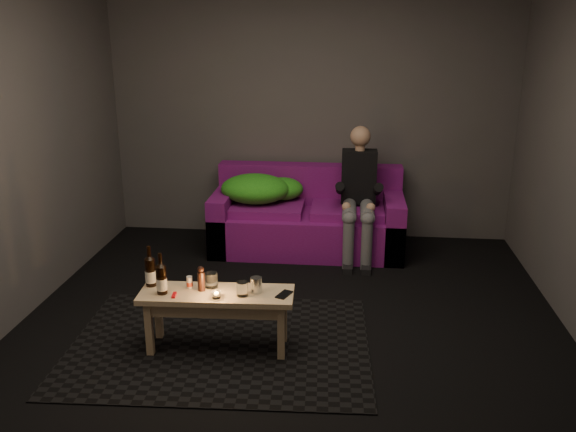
% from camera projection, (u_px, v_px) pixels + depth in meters
% --- Properties ---
extents(floor, '(4.50, 4.50, 0.00)m').
position_uv_depth(floor, '(288.00, 338.00, 4.29)').
color(floor, black).
rests_on(floor, ground).
extents(room, '(4.50, 4.50, 4.50)m').
position_uv_depth(room, '(295.00, 94.00, 4.24)').
color(room, silver).
rests_on(room, ground).
extents(rug, '(2.10, 1.57, 0.01)m').
position_uv_depth(rug, '(220.00, 344.00, 4.20)').
color(rug, black).
rests_on(rug, floor).
extents(sofa, '(1.81, 0.82, 0.78)m').
position_uv_depth(sofa, '(308.00, 220.00, 5.92)').
color(sofa, '#78106B').
rests_on(sofa, floor).
extents(green_blanket, '(0.80, 0.54, 0.27)m').
position_uv_depth(green_blanket, '(260.00, 189.00, 5.87)').
color(green_blanket, '#18881B').
rests_on(green_blanket, sofa).
extents(person, '(0.33, 0.75, 1.21)m').
position_uv_depth(person, '(359.00, 191.00, 5.63)').
color(person, black).
rests_on(person, sofa).
extents(coffee_table, '(1.03, 0.37, 0.42)m').
position_uv_depth(coffee_table, '(217.00, 302.00, 4.05)').
color(coffee_table, tan).
rests_on(coffee_table, rug).
extents(beer_bottle_a, '(0.07, 0.07, 0.28)m').
position_uv_depth(beer_bottle_a, '(150.00, 271.00, 4.10)').
color(beer_bottle_a, black).
rests_on(beer_bottle_a, coffee_table).
extents(beer_bottle_b, '(0.07, 0.07, 0.28)m').
position_uv_depth(beer_bottle_b, '(161.00, 279.00, 3.98)').
color(beer_bottle_b, black).
rests_on(beer_bottle_b, coffee_table).
extents(salt_shaker, '(0.05, 0.05, 0.08)m').
position_uv_depth(salt_shaker, '(190.00, 282.00, 4.08)').
color(salt_shaker, silver).
rests_on(salt_shaker, coffee_table).
extents(pepper_mill, '(0.05, 0.05, 0.13)m').
position_uv_depth(pepper_mill, '(201.00, 281.00, 4.04)').
color(pepper_mill, black).
rests_on(pepper_mill, coffee_table).
extents(tumbler_back, '(0.11, 0.11, 0.10)m').
position_uv_depth(tumbler_back, '(211.00, 280.00, 4.09)').
color(tumbler_back, white).
rests_on(tumbler_back, coffee_table).
extents(tealight, '(0.06, 0.06, 0.04)m').
position_uv_depth(tealight, '(216.00, 295.00, 3.94)').
color(tealight, white).
rests_on(tealight, coffee_table).
extents(tumbler_front, '(0.10, 0.10, 0.09)m').
position_uv_depth(tumbler_front, '(242.00, 289.00, 3.97)').
color(tumbler_front, white).
rests_on(tumbler_front, coffee_table).
extents(steel_cup, '(0.09, 0.09, 0.10)m').
position_uv_depth(steel_cup, '(256.00, 285.00, 4.01)').
color(steel_cup, silver).
rests_on(steel_cup, coffee_table).
extents(smartphone, '(0.11, 0.15, 0.01)m').
position_uv_depth(smartphone, '(284.00, 294.00, 3.99)').
color(smartphone, black).
rests_on(smartphone, coffee_table).
extents(red_lighter, '(0.03, 0.08, 0.01)m').
position_uv_depth(red_lighter, '(174.00, 295.00, 3.97)').
color(red_lighter, red).
rests_on(red_lighter, coffee_table).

